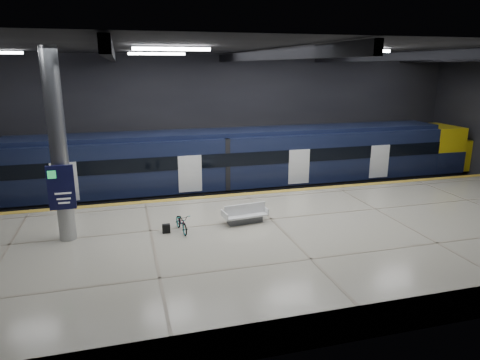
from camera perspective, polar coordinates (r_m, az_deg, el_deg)
name	(u,v)px	position (r m, az deg, el deg)	size (l,w,h in m)	color
ground	(263,234)	(19.39, 3.12, -7.27)	(30.00, 30.00, 0.00)	black
room_shell	(265,106)	(18.03, 3.37, 9.81)	(30.10, 16.10, 8.05)	black
platform	(284,245)	(17.02, 5.83, -8.60)	(30.00, 11.00, 1.10)	#B8B09C
safety_strip	(246,194)	(21.50, 0.84, -1.86)	(30.00, 0.40, 0.01)	gold
rails	(233,198)	(24.33, -0.98, -2.37)	(30.00, 1.52, 0.16)	gray
train	(270,162)	(24.44, 3.98, 2.48)	(29.40, 2.84, 3.79)	black
bench	(245,216)	(17.55, 0.65, -4.84)	(1.90, 0.96, 0.81)	#595B60
bicycle	(182,222)	(16.78, -7.79, -5.62)	(0.49, 1.40, 0.74)	#99999E
pannier_bag	(166,229)	(16.79, -9.81, -6.40)	(0.30, 0.18, 0.35)	black
info_column	(59,150)	(16.38, -23.03, 3.68)	(0.90, 0.78, 6.90)	#9EA0A5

